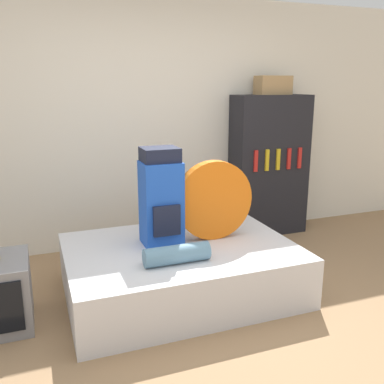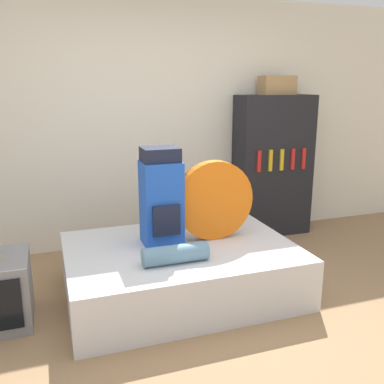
{
  "view_description": "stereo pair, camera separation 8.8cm",
  "coord_description": "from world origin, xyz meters",
  "px_view_note": "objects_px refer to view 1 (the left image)",
  "views": [
    {
      "loc": [
        -1.15,
        -2.36,
        1.72
      ],
      "look_at": [
        0.03,
        0.76,
        0.87
      ],
      "focal_mm": 40.0,
      "sensor_mm": 36.0,
      "label": 1
    },
    {
      "loc": [
        -1.07,
        -2.39,
        1.72
      ],
      "look_at": [
        0.03,
        0.76,
        0.87
      ],
      "focal_mm": 40.0,
      "sensor_mm": 36.0,
      "label": 2
    }
  ],
  "objects_px": {
    "bookshelf": "(269,166)",
    "cardboard_box": "(273,85)",
    "sleeping_roll": "(177,254)",
    "tent_bag": "(214,200)",
    "backpack": "(161,198)"
  },
  "relations": [
    {
      "from": "bookshelf",
      "to": "cardboard_box",
      "type": "relative_size",
      "value": 4.15
    },
    {
      "from": "sleeping_roll",
      "to": "cardboard_box",
      "type": "xyz_separation_m",
      "value": [
        1.62,
        1.44,
        1.21
      ]
    },
    {
      "from": "tent_bag",
      "to": "cardboard_box",
      "type": "distance_m",
      "value": 1.82
    },
    {
      "from": "tent_bag",
      "to": "cardboard_box",
      "type": "relative_size",
      "value": 1.77
    },
    {
      "from": "backpack",
      "to": "sleeping_roll",
      "type": "height_order",
      "value": "backpack"
    },
    {
      "from": "backpack",
      "to": "cardboard_box",
      "type": "xyz_separation_m",
      "value": [
        1.61,
        1.01,
        0.89
      ]
    },
    {
      "from": "tent_bag",
      "to": "cardboard_box",
      "type": "height_order",
      "value": "cardboard_box"
    },
    {
      "from": "backpack",
      "to": "bookshelf",
      "type": "distance_m",
      "value": 1.87
    },
    {
      "from": "sleeping_roll",
      "to": "bookshelf",
      "type": "distance_m",
      "value": 2.16
    },
    {
      "from": "backpack",
      "to": "tent_bag",
      "type": "xyz_separation_m",
      "value": [
        0.45,
        -0.04,
        -0.05
      ]
    },
    {
      "from": "backpack",
      "to": "bookshelf",
      "type": "xyz_separation_m",
      "value": [
        1.59,
        0.98,
        -0.01
      ]
    },
    {
      "from": "backpack",
      "to": "sleeping_roll",
      "type": "xyz_separation_m",
      "value": [
        -0.01,
        -0.44,
        -0.32
      ]
    },
    {
      "from": "tent_bag",
      "to": "cardboard_box",
      "type": "bearing_deg",
      "value": 42.04
    },
    {
      "from": "backpack",
      "to": "bookshelf",
      "type": "bearing_deg",
      "value": 31.7
    },
    {
      "from": "backpack",
      "to": "cardboard_box",
      "type": "height_order",
      "value": "cardboard_box"
    }
  ]
}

